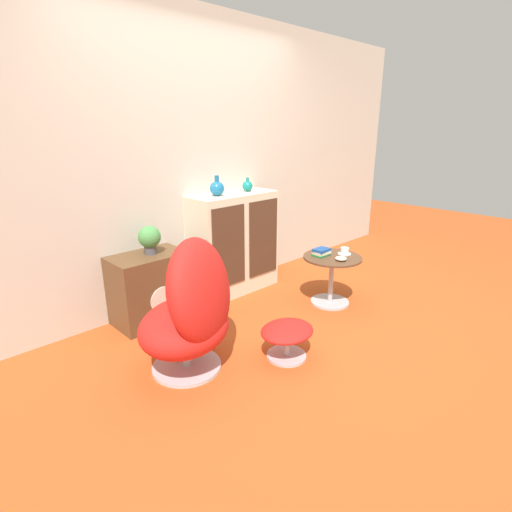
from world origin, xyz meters
TOP-DOWN VIEW (x-y plane):
  - ground_plane at (0.00, 0.00)m, footprint 12.00×12.00m
  - wall_back at (0.00, 1.38)m, footprint 6.40×0.06m
  - sideboard at (0.26, 1.16)m, footprint 0.90×0.38m
  - tv_console at (-0.69, 1.15)m, footprint 0.62×0.40m
  - egg_chair at (-0.87, 0.28)m, footprint 0.92×0.90m
  - ottoman at (-0.30, -0.05)m, footprint 0.41×0.35m
  - coffee_table at (0.69, 0.28)m, footprint 0.54×0.54m
  - vase_leftmost at (0.07, 1.16)m, footprint 0.13×0.13m
  - vase_inner_left at (0.46, 1.16)m, footprint 0.10×0.10m
  - potted_plant at (-0.66, 1.15)m, footprint 0.18×0.18m
  - teacup at (0.84, 0.25)m, footprint 0.12×0.12m
  - book_stack at (0.65, 0.37)m, footprint 0.16×0.13m
  - bowl at (0.66, 0.16)m, footprint 0.10×0.10m

SIDE VIEW (x-z plane):
  - ground_plane at x=0.00m, z-range 0.00..0.00m
  - ottoman at x=-0.30m, z-range 0.06..0.32m
  - tv_console at x=-0.69m, z-range 0.00..0.59m
  - coffee_table at x=0.69m, z-range 0.07..0.53m
  - egg_chair at x=-0.87m, z-range -0.03..0.94m
  - bowl at x=0.66m, z-range 0.46..0.50m
  - teacup at x=0.84m, z-range 0.46..0.52m
  - book_stack at x=0.65m, z-range 0.46..0.53m
  - sideboard at x=0.26m, z-range 0.00..0.99m
  - potted_plant at x=-0.66m, z-range 0.61..0.85m
  - vase_inner_left at x=0.46m, z-range 0.98..1.11m
  - vase_leftmost at x=0.07m, z-range 0.97..1.15m
  - wall_back at x=0.00m, z-range 0.00..2.60m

